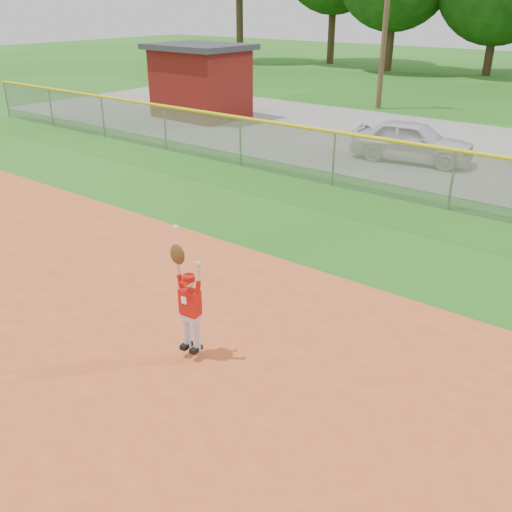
{
  "coord_description": "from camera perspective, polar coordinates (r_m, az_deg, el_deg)",
  "views": [
    {
      "loc": [
        4.47,
        -3.49,
        4.8
      ],
      "look_at": [
        -0.55,
        2.95,
        1.1
      ],
      "focal_mm": 40.0,
      "sensor_mm": 36.0,
      "label": 1
    }
  ],
  "objects": [
    {
      "name": "ground",
      "position": [
        7.43,
        -11.13,
        -16.43
      ],
      "size": [
        120.0,
        120.0,
        0.0
      ],
      "primitive_type": "plane",
      "color": "#226216",
      "rests_on": "ground"
    },
    {
      "name": "car_white_a",
      "position": [
        19.08,
        15.36,
        11.05
      ],
      "size": [
        3.99,
        2.07,
        1.3
      ],
      "primitive_type": "imported",
      "rotation": [
        0.0,
        0.0,
        1.72
      ],
      "color": "silver",
      "rests_on": "parking_strip"
    },
    {
      "name": "utility_shed",
      "position": [
        25.75,
        -5.59,
        17.04
      ],
      "size": [
        4.2,
        3.32,
        3.07
      ],
      "color": "#5B110D",
      "rests_on": "ground"
    },
    {
      "name": "outfield_fence",
      "position": [
        14.74,
        19.07,
        7.62
      ],
      "size": [
        40.06,
        0.1,
        1.55
      ],
      "color": "gray",
      "rests_on": "ground"
    },
    {
      "name": "ballplayer",
      "position": [
        8.04,
        -6.78,
        -4.39
      ],
      "size": [
        0.53,
        0.24,
        1.89
      ],
      "color": "silver",
      "rests_on": "ground"
    }
  ]
}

